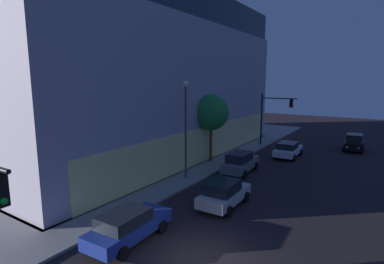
{
  "coord_description": "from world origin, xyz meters",
  "views": [
    {
      "loc": [
        -9.9,
        -6.19,
        7.49
      ],
      "look_at": [
        6.87,
        4.76,
        4.1
      ],
      "focal_mm": 28.05,
      "sensor_mm": 36.0,
      "label": 1
    }
  ],
  "objects_px": {
    "car_blue": "(128,225)",
    "car_silver": "(224,193)",
    "modern_building": "(125,79)",
    "car_black": "(354,142)",
    "traffic_light_far_corner": "(272,112)",
    "street_lamp_sidewalk": "(186,117)",
    "car_grey": "(240,162)",
    "sidewalk_tree": "(211,113)",
    "car_white": "(288,149)"
  },
  "relations": [
    {
      "from": "car_grey",
      "to": "car_blue",
      "type": "bearing_deg",
      "value": -179.77
    },
    {
      "from": "car_white",
      "to": "car_black",
      "type": "relative_size",
      "value": 1.07
    },
    {
      "from": "car_silver",
      "to": "car_white",
      "type": "xyz_separation_m",
      "value": [
        14.19,
        0.11,
        -0.03
      ]
    },
    {
      "from": "car_black",
      "to": "modern_building",
      "type": "bearing_deg",
      "value": 122.11
    },
    {
      "from": "street_lamp_sidewalk",
      "to": "car_grey",
      "type": "relative_size",
      "value": 1.61
    },
    {
      "from": "traffic_light_far_corner",
      "to": "car_grey",
      "type": "xyz_separation_m",
      "value": [
        -11.04,
        -1.11,
        -3.22
      ]
    },
    {
      "from": "traffic_light_far_corner",
      "to": "car_white",
      "type": "relative_size",
      "value": 1.37
    },
    {
      "from": "street_lamp_sidewalk",
      "to": "car_grey",
      "type": "xyz_separation_m",
      "value": [
        3.92,
        -2.79,
        -3.95
      ]
    },
    {
      "from": "traffic_light_far_corner",
      "to": "car_black",
      "type": "height_order",
      "value": "traffic_light_far_corner"
    },
    {
      "from": "car_blue",
      "to": "car_white",
      "type": "xyz_separation_m",
      "value": [
        20.31,
        -1.8,
        -0.0
      ]
    },
    {
      "from": "car_silver",
      "to": "car_blue",
      "type": "bearing_deg",
      "value": 162.71
    },
    {
      "from": "modern_building",
      "to": "car_blue",
      "type": "relative_size",
      "value": 7.03
    },
    {
      "from": "traffic_light_far_corner",
      "to": "car_silver",
      "type": "height_order",
      "value": "traffic_light_far_corner"
    },
    {
      "from": "sidewalk_tree",
      "to": "street_lamp_sidewalk",
      "type": "bearing_deg",
      "value": -171.48
    },
    {
      "from": "street_lamp_sidewalk",
      "to": "car_silver",
      "type": "bearing_deg",
      "value": -121.21
    },
    {
      "from": "car_white",
      "to": "car_black",
      "type": "distance_m",
      "value": 8.72
    },
    {
      "from": "modern_building",
      "to": "car_white",
      "type": "distance_m",
      "value": 18.5
    },
    {
      "from": "modern_building",
      "to": "car_black",
      "type": "height_order",
      "value": "modern_building"
    },
    {
      "from": "car_blue",
      "to": "car_black",
      "type": "xyz_separation_m",
      "value": [
        27.3,
        -7.02,
        0.1
      ]
    },
    {
      "from": "sidewalk_tree",
      "to": "car_grey",
      "type": "distance_m",
      "value": 5.4
    },
    {
      "from": "traffic_light_far_corner",
      "to": "street_lamp_sidewalk",
      "type": "bearing_deg",
      "value": 173.57
    },
    {
      "from": "car_grey",
      "to": "car_white",
      "type": "distance_m",
      "value": 7.63
    },
    {
      "from": "car_white",
      "to": "car_black",
      "type": "xyz_separation_m",
      "value": [
        6.99,
        -5.22,
        0.1
      ]
    },
    {
      "from": "street_lamp_sidewalk",
      "to": "car_white",
      "type": "distance_m",
      "value": 12.88
    },
    {
      "from": "car_silver",
      "to": "car_black",
      "type": "relative_size",
      "value": 1.01
    },
    {
      "from": "car_blue",
      "to": "car_black",
      "type": "distance_m",
      "value": 28.19
    },
    {
      "from": "modern_building",
      "to": "car_black",
      "type": "distance_m",
      "value": 25.9
    },
    {
      "from": "street_lamp_sidewalk",
      "to": "car_blue",
      "type": "height_order",
      "value": "street_lamp_sidewalk"
    },
    {
      "from": "car_blue",
      "to": "car_silver",
      "type": "height_order",
      "value": "car_silver"
    },
    {
      "from": "modern_building",
      "to": "street_lamp_sidewalk",
      "type": "bearing_deg",
      "value": -114.05
    },
    {
      "from": "traffic_light_far_corner",
      "to": "car_white",
      "type": "xyz_separation_m",
      "value": [
        -3.64,
        -2.96,
        -3.31
      ]
    },
    {
      "from": "modern_building",
      "to": "street_lamp_sidewalk",
      "type": "xyz_separation_m",
      "value": [
        -5.04,
        -11.29,
        -2.95
      ]
    },
    {
      "from": "car_black",
      "to": "sidewalk_tree",
      "type": "bearing_deg",
      "value": 140.85
    },
    {
      "from": "car_grey",
      "to": "car_black",
      "type": "xyz_separation_m",
      "value": [
        14.39,
        -7.07,
        0.01
      ]
    },
    {
      "from": "car_blue",
      "to": "car_grey",
      "type": "relative_size",
      "value": 0.99
    },
    {
      "from": "sidewalk_tree",
      "to": "car_grey",
      "type": "xyz_separation_m",
      "value": [
        -1.32,
        -3.58,
        -3.82
      ]
    },
    {
      "from": "car_white",
      "to": "car_black",
      "type": "bearing_deg",
      "value": -36.75
    },
    {
      "from": "modern_building",
      "to": "car_grey",
      "type": "height_order",
      "value": "modern_building"
    },
    {
      "from": "car_grey",
      "to": "car_silver",
      "type": "bearing_deg",
      "value": -163.94
    },
    {
      "from": "street_lamp_sidewalk",
      "to": "sidewalk_tree",
      "type": "bearing_deg",
      "value": 8.52
    },
    {
      "from": "car_black",
      "to": "car_blue",
      "type": "bearing_deg",
      "value": 165.58
    },
    {
      "from": "traffic_light_far_corner",
      "to": "modern_building",
      "type": "bearing_deg",
      "value": 127.41
    },
    {
      "from": "sidewalk_tree",
      "to": "car_white",
      "type": "relative_size",
      "value": 1.42
    },
    {
      "from": "traffic_light_far_corner",
      "to": "car_silver",
      "type": "xyz_separation_m",
      "value": [
        -17.84,
        -3.06,
        -3.28
      ]
    },
    {
      "from": "street_lamp_sidewalk",
      "to": "car_black",
      "type": "relative_size",
      "value": 1.81
    },
    {
      "from": "modern_building",
      "to": "sidewalk_tree",
      "type": "relative_size",
      "value": 5.16
    },
    {
      "from": "street_lamp_sidewalk",
      "to": "car_blue",
      "type": "bearing_deg",
      "value": -162.46
    },
    {
      "from": "car_blue",
      "to": "traffic_light_far_corner",
      "type": "bearing_deg",
      "value": 2.77
    },
    {
      "from": "traffic_light_far_corner",
      "to": "car_black",
      "type": "distance_m",
      "value": 9.4
    },
    {
      "from": "modern_building",
      "to": "car_silver",
      "type": "bearing_deg",
      "value": -116.26
    }
  ]
}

